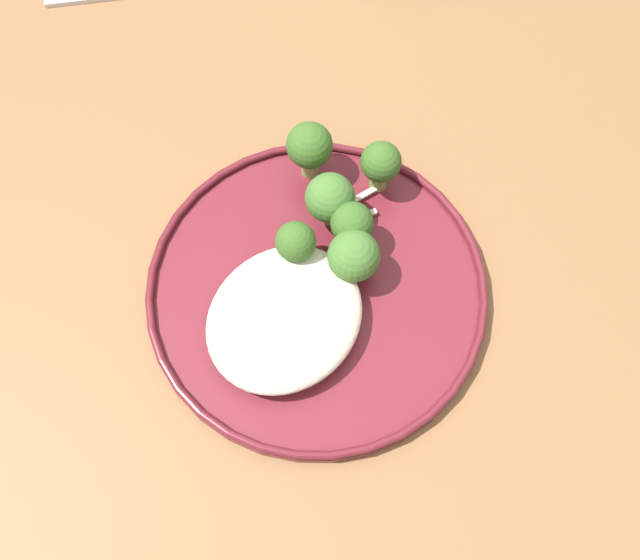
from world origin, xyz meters
TOP-DOWN VIEW (x-y plane):
  - ground at (0.00, 0.00)m, footprint 6.00×6.00m
  - wooden_dining_table at (0.00, 0.00)m, footprint 1.40×1.00m
  - dinner_plate at (-0.00, 0.05)m, footprint 0.29×0.29m
  - noodle_bed at (0.04, 0.05)m, footprint 0.14×0.12m
  - seared_scallop_left_edge at (0.05, 0.06)m, footprint 0.03×0.03m
  - seared_scallop_tilted_round at (0.06, 0.04)m, footprint 0.02×0.02m
  - seared_scallop_right_edge at (0.08, 0.03)m, footprint 0.03×0.03m
  - seared_scallop_half_hidden at (0.01, 0.08)m, footprint 0.03×0.03m
  - seared_scallop_rear_pale at (0.09, 0.06)m, footprint 0.03×0.03m
  - seared_scallop_large_seared at (0.04, 0.05)m, footprint 0.03×0.03m
  - broccoli_floret_tall_stalk at (-0.05, 0.04)m, footprint 0.04×0.04m
  - broccoli_floret_beside_noodles at (-0.03, 0.06)m, footprint 0.04×0.04m
  - broccoli_floret_split_head at (-0.08, -0.03)m, footprint 0.04×0.04m
  - broccoli_floret_front_edge at (-0.01, 0.02)m, footprint 0.03×0.03m
  - broccoli_floret_near_rim at (-0.06, 0.01)m, footprint 0.04×0.04m
  - broccoli_floret_small_sprig at (-0.11, 0.03)m, footprint 0.04×0.04m
  - onion_sliver_curled_piece at (-0.09, 0.02)m, footprint 0.05×0.02m
  - onion_sliver_short_strip at (-0.07, 0.03)m, footprint 0.04×0.03m

SIDE VIEW (x-z plane):
  - ground at x=0.00m, z-range 0.00..0.00m
  - wooden_dining_table at x=0.00m, z-range 0.29..1.03m
  - dinner_plate at x=0.00m, z-range 0.74..0.76m
  - onion_sliver_curled_piece at x=-0.09m, z-range 0.75..0.76m
  - onion_sliver_short_strip at x=-0.07m, z-range 0.75..0.76m
  - seared_scallop_half_hidden at x=0.01m, z-range 0.75..0.77m
  - seared_scallop_large_seared at x=0.04m, z-range 0.75..0.77m
  - seared_scallop_rear_pale at x=0.09m, z-range 0.75..0.77m
  - seared_scallop_right_edge at x=0.08m, z-range 0.75..0.77m
  - seared_scallop_left_edge at x=0.05m, z-range 0.75..0.77m
  - seared_scallop_tilted_round at x=0.06m, z-range 0.75..0.77m
  - noodle_bed at x=0.04m, z-range 0.75..0.78m
  - broccoli_floret_beside_noodles at x=-0.03m, z-range 0.76..0.81m
  - broccoli_floret_tall_stalk at x=-0.05m, z-range 0.76..0.81m
  - broccoli_floret_near_rim at x=-0.06m, z-range 0.76..0.81m
  - broccoli_floret_small_sprig at x=-0.11m, z-range 0.76..0.81m
  - broccoli_floret_front_edge at x=-0.01m, z-range 0.76..0.81m
  - broccoli_floret_split_head at x=-0.08m, z-range 0.76..0.82m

